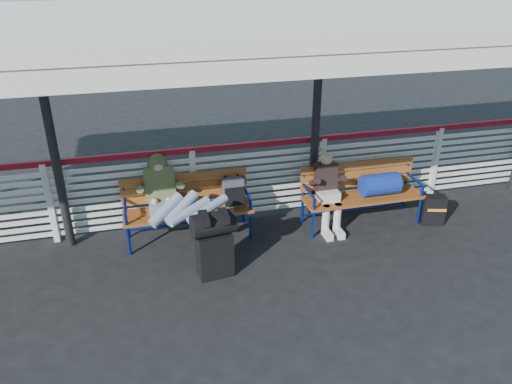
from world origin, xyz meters
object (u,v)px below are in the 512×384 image
object	(u,v)px
companion_person	(328,191)
suitcase_side	(433,210)
luggage_stack	(214,242)
traveler_man	(179,203)
bench_left	(198,199)
bench_right	(370,186)

from	to	relation	value
companion_person	suitcase_side	size ratio (longest dim) A/B	2.50
luggage_stack	traveler_man	distance (m)	0.81
luggage_stack	bench_left	xyz separation A→B (m)	(-0.05, 1.04, 0.09)
bench_left	traveler_man	size ratio (longest dim) A/B	1.10
companion_person	traveler_man	bearing A→B (deg)	-177.16
companion_person	suitcase_side	world-z (taller)	companion_person
bench_right	suitcase_side	size ratio (longest dim) A/B	3.93
luggage_stack	companion_person	distance (m)	1.99
bench_left	traveler_man	distance (m)	0.49
bench_left	bench_right	world-z (taller)	same
luggage_stack	suitcase_side	distance (m)	3.47
bench_left	suitcase_side	world-z (taller)	bench_left
luggage_stack	suitcase_side	bearing A→B (deg)	1.08
bench_left	traveler_man	bearing A→B (deg)	-130.35
bench_right	traveler_man	xyz separation A→B (m)	(-2.84, -0.12, 0.14)
bench_right	traveler_man	distance (m)	2.84
suitcase_side	bench_right	bearing A→B (deg)	177.58
luggage_stack	companion_person	bearing A→B (deg)	16.36
traveler_man	suitcase_side	bearing A→B (deg)	-2.89
traveler_man	luggage_stack	bearing A→B (deg)	-63.30
bench_right	companion_person	world-z (taller)	companion_person
bench_right	suitcase_side	world-z (taller)	bench_right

